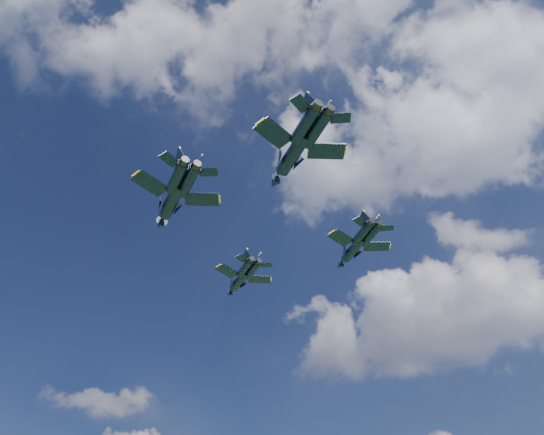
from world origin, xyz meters
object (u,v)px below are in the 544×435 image
at_px(jet_left, 171,202).
at_px(jet_right, 352,250).
at_px(jet_lead, 239,281).
at_px(jet_slot, 292,156).

relative_size(jet_left, jet_right, 1.20).
bearing_deg(jet_left, jet_lead, 42.59).
bearing_deg(jet_right, jet_lead, 136.62).
height_order(jet_left, jet_right, jet_right).
relative_size(jet_lead, jet_right, 0.97).
xyz_separation_m(jet_right, jet_slot, (1.46, -24.42, 0.18)).
height_order(jet_lead, jet_left, jet_lead).
distance_m(jet_right, jet_slot, 24.46).
relative_size(jet_lead, jet_slot, 0.80).
bearing_deg(jet_right, jet_left, -174.86).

